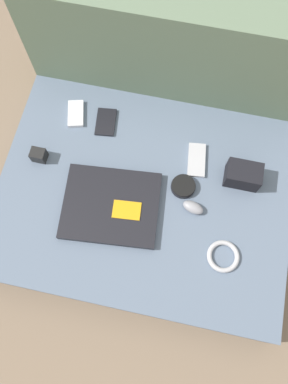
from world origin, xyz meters
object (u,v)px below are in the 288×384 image
object	(u,v)px
speaker_puck	(183,186)
phone_black	(106,122)
computer_mouse	(193,207)
camera_pouch	(243,175)
charger_brick	(39,155)
phone_silver	(76,114)
laptop	(111,206)
phone_small	(197,160)

from	to	relation	value
speaker_puck	phone_black	distance (m)	0.36
computer_mouse	camera_pouch	xyz separation A→B (m)	(0.14, 0.14, 0.02)
computer_mouse	charger_brick	world-z (taller)	charger_brick
phone_silver	camera_pouch	xyz separation A→B (m)	(0.61, -0.12, 0.03)
laptop	phone_silver	bearing A→B (deg)	118.20
speaker_puck	phone_black	world-z (taller)	speaker_puck
phone_black	phone_small	distance (m)	0.35
computer_mouse	phone_small	world-z (taller)	computer_mouse
charger_brick	phone_silver	bearing A→B (deg)	68.28
phone_small	charger_brick	distance (m)	0.54
laptop	computer_mouse	world-z (taller)	computer_mouse
laptop	charger_brick	world-z (taller)	charger_brick
computer_mouse	phone_small	bearing A→B (deg)	110.61
speaker_puck	phone_small	world-z (taller)	speaker_puck
laptop	phone_silver	xyz separation A→B (m)	(-0.20, 0.31, -0.00)
phone_black	phone_small	xyz separation A→B (m)	(0.34, -0.08, 0.00)
computer_mouse	speaker_puck	distance (m)	0.08
computer_mouse	speaker_puck	size ratio (longest dim) A/B	0.95
computer_mouse	phone_black	xyz separation A→B (m)	(-0.35, 0.25, -0.01)
speaker_puck	phone_black	xyz separation A→B (m)	(-0.31, 0.18, -0.01)
camera_pouch	charger_brick	distance (m)	0.69
computer_mouse	charger_brick	xyz separation A→B (m)	(-0.54, 0.07, 0.01)
phone_silver	phone_black	size ratio (longest dim) A/B	1.00
phone_small	camera_pouch	world-z (taller)	camera_pouch
speaker_puck	camera_pouch	size ratio (longest dim) A/B	0.72
computer_mouse	phone_small	xyz separation A→B (m)	(-0.02, 0.17, -0.01)
phone_black	speaker_puck	bearing A→B (deg)	-37.52
phone_small	speaker_puck	bearing A→B (deg)	-111.85
laptop	phone_black	world-z (taller)	laptop
computer_mouse	camera_pouch	size ratio (longest dim) A/B	0.69
phone_silver	phone_small	distance (m)	0.46
charger_brick	phone_small	bearing A→B (deg)	10.88
laptop	phone_small	size ratio (longest dim) A/B	2.61
computer_mouse	speaker_puck	world-z (taller)	computer_mouse
camera_pouch	phone_small	bearing A→B (deg)	167.27
phone_silver	charger_brick	xyz separation A→B (m)	(-0.08, -0.19, 0.02)
speaker_puck	phone_small	xyz separation A→B (m)	(0.03, 0.10, -0.00)
charger_brick	computer_mouse	bearing A→B (deg)	-7.36
phone_silver	phone_black	xyz separation A→B (m)	(0.11, -0.01, -0.00)
laptop	phone_small	distance (m)	0.33
laptop	speaker_puck	world-z (taller)	laptop
speaker_puck	phone_silver	bearing A→B (deg)	155.55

